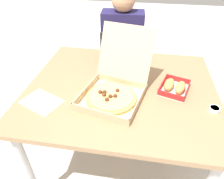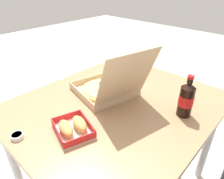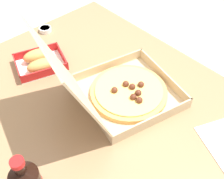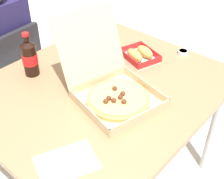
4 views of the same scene
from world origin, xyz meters
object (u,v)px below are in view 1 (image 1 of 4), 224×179
cola_bottle (106,48)px  paper_menu (42,102)px  diner_person (122,41)px  pizza_box_open (114,89)px  dipping_sauce_cup (214,109)px  bread_side_box (175,87)px  chair (121,64)px

cola_bottle → paper_menu: bearing=-116.0°
cola_bottle → paper_menu: 0.61m
diner_person → pizza_box_open: 0.89m
diner_person → dipping_sauce_cup: diner_person is taller
bread_side_box → cola_bottle: size_ratio=1.01×
dipping_sauce_cup → pizza_box_open: bearing=176.0°
pizza_box_open → cola_bottle: size_ratio=2.24×
diner_person → bread_side_box: diner_person is taller
pizza_box_open → dipping_sauce_cup: bearing=-4.0°
pizza_box_open → paper_menu: (-0.39, -0.12, -0.05)m
diner_person → dipping_sauce_cup: size_ratio=20.54×
chair → dipping_sauce_cup: (0.59, -0.86, 0.26)m
paper_menu → diner_person: bearing=95.0°
bread_side_box → cola_bottle: 0.57m
cola_bottle → paper_menu: (-0.27, -0.55, -0.09)m
paper_menu → pizza_box_open: bearing=40.5°
chair → diner_person: bearing=94.1°
chair → paper_menu: chair is taller
chair → bread_side_box: size_ratio=3.66×
chair → diner_person: size_ratio=0.72×
diner_person → pizza_box_open: diner_person is taller
dipping_sauce_cup → diner_person: bearing=123.1°
chair → bread_side_box: bearing=-60.7°
chair → cola_bottle: size_ratio=3.71×
diner_person → pizza_box_open: (0.06, -0.88, 0.09)m
paper_menu → dipping_sauce_cup: (0.93, 0.08, 0.01)m
bread_side_box → dipping_sauce_cup: size_ratio=4.05×
chair → diner_person: 0.21m
dipping_sauce_cup → paper_menu: bearing=-175.0°
paper_menu → cola_bottle: bearing=87.4°
chair → pizza_box_open: bearing=-86.4°
cola_bottle → pizza_box_open: bearing=-74.1°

